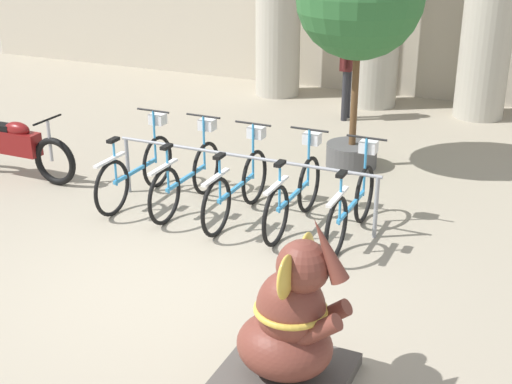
% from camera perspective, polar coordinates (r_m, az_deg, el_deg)
% --- Properties ---
extents(ground_plane, '(60.00, 60.00, 0.00)m').
position_cam_1_polar(ground_plane, '(7.35, -7.38, -7.32)').
color(ground_plane, '#9E937F').
extents(bike_rack, '(3.47, 0.05, 0.77)m').
position_cam_1_polar(bike_rack, '(8.67, -1.08, 1.94)').
color(bike_rack, gray).
rests_on(bike_rack, ground_plane).
extents(bicycle_0, '(0.48, 1.76, 1.09)m').
position_cam_1_polar(bicycle_0, '(9.29, -9.49, 1.87)').
color(bicycle_0, black).
rests_on(bicycle_0, ground_plane).
extents(bicycle_1, '(0.48, 1.76, 1.09)m').
position_cam_1_polar(bicycle_1, '(8.97, -5.49, 1.32)').
color(bicycle_1, black).
rests_on(bicycle_1, ground_plane).
extents(bicycle_2, '(0.48, 1.76, 1.09)m').
position_cam_1_polar(bicycle_2, '(8.62, -1.48, 0.54)').
color(bicycle_2, black).
rests_on(bicycle_2, ground_plane).
extents(bicycle_3, '(0.48, 1.76, 1.09)m').
position_cam_1_polar(bicycle_3, '(8.40, 3.10, -0.08)').
color(bicycle_3, black).
rests_on(bicycle_3, ground_plane).
extents(bicycle_4, '(0.48, 1.76, 1.09)m').
position_cam_1_polar(bicycle_4, '(8.16, 7.70, -0.94)').
color(bicycle_4, black).
rests_on(bicycle_4, ground_plane).
extents(elephant_statue, '(1.01, 1.01, 1.52)m').
position_cam_1_polar(elephant_statue, '(5.66, 2.72, -10.85)').
color(elephant_statue, '#4C4742').
rests_on(elephant_statue, ground_plane).
extents(motorcycle, '(2.07, 0.55, 0.93)m').
position_cam_1_polar(motorcycle, '(10.45, -18.76, 3.47)').
color(motorcycle, black).
rests_on(motorcycle, ground_plane).
extents(person_pedestrian, '(0.24, 0.47, 1.81)m').
position_cam_1_polar(person_pedestrian, '(12.63, 7.38, 10.60)').
color(person_pedestrian, '#28282D').
rests_on(person_pedestrian, ground_plane).
extents(potted_tree, '(1.76, 1.76, 3.33)m').
position_cam_1_polar(potted_tree, '(10.01, 8.30, 14.94)').
color(potted_tree, '#4C4C4C').
rests_on(potted_tree, ground_plane).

